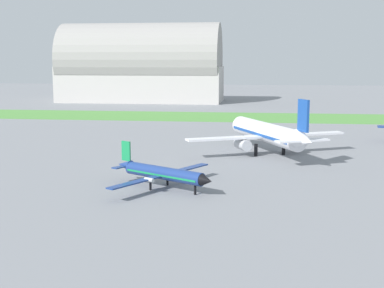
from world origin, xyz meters
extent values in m
plane|color=gray|center=(0.00, 0.00, 0.00)|extent=(600.00, 600.00, 0.00)
cube|color=#549342|center=(0.00, 81.86, 0.04)|extent=(360.00, 28.00, 0.08)
cylinder|color=navy|center=(6.08, -13.33, 2.22)|extent=(12.42, 8.34, 1.85)
cone|color=black|center=(12.46, -17.08, 2.22)|extent=(2.51, 2.50, 1.81)
cone|color=navy|center=(-0.62, -9.40, 2.45)|extent=(3.08, 2.75, 1.66)
cube|color=#198C4C|center=(6.08, -13.33, 2.08)|extent=(11.80, 8.00, 0.26)
cube|color=navy|center=(8.34, -8.76, 1.90)|extent=(6.27, 9.43, 0.18)
cube|color=navy|center=(3.18, -17.53, 1.90)|extent=(6.27, 9.43, 0.18)
cylinder|color=#B7BABF|center=(7.86, -10.60, 1.90)|extent=(1.58, 1.26, 0.59)
cylinder|color=#B7BABF|center=(4.56, -16.21, 1.90)|extent=(1.58, 1.26, 0.59)
cube|color=#198C4C|center=(-0.30, -9.58, 4.62)|extent=(1.55, 1.03, 2.96)
cube|color=navy|center=(0.36, -8.47, 2.40)|extent=(2.27, 2.80, 0.15)
cube|color=navy|center=(-0.96, -10.70, 2.40)|extent=(2.27, 2.80, 0.15)
cylinder|color=black|center=(10.86, -16.14, 0.65)|extent=(0.33, 0.33, 1.29)
cylinder|color=black|center=(6.21, -11.28, 0.65)|extent=(0.33, 0.33, 1.29)
cylinder|color=black|center=(4.35, -14.44, 0.65)|extent=(0.33, 0.33, 1.29)
cylinder|color=white|center=(20.62, 16.49, 4.23)|extent=(14.00, 23.56, 3.73)
cone|color=black|center=(14.70, 28.68, 4.23)|extent=(4.76, 4.64, 3.65)
cone|color=white|center=(26.83, 3.70, 4.70)|extent=(5.09, 5.73, 3.35)
cube|color=#19479E|center=(20.62, 16.49, 3.95)|extent=(13.48, 22.37, 0.52)
cube|color=white|center=(13.60, 12.33, 3.58)|extent=(15.66, 9.23, 0.37)
cube|color=white|center=(28.22, 19.44, 3.58)|extent=(15.66, 9.23, 0.37)
cylinder|color=#B7BABF|center=(16.23, 13.61, 2.25)|extent=(3.62, 4.55, 2.05)
cylinder|color=#B7BABF|center=(25.59, 18.16, 2.25)|extent=(3.62, 4.55, 2.05)
cube|color=#19479E|center=(26.53, 4.31, 8.80)|extent=(1.73, 2.94, 5.42)
cube|color=white|center=(24.40, 3.27, 4.61)|extent=(5.15, 3.90, 0.30)
cube|color=white|center=(28.67, 5.35, 4.61)|extent=(5.15, 3.90, 0.30)
cylinder|color=black|center=(16.18, 25.63, 1.19)|extent=(0.67, 0.67, 2.37)
cylinder|color=black|center=(18.73, 13.69, 1.19)|extent=(0.67, 0.67, 2.37)
cylinder|color=black|center=(23.99, 16.25, 1.19)|extent=(0.67, 0.67, 2.37)
cube|color=#BCB7B2|center=(-31.90, 140.95, 7.56)|extent=(69.38, 28.35, 15.12)
cylinder|color=gray|center=(-31.90, 140.95, 17.96)|extent=(68.00, 31.18, 31.18)
camera|label=1|loc=(19.32, -84.85, 18.06)|focal=49.34mm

